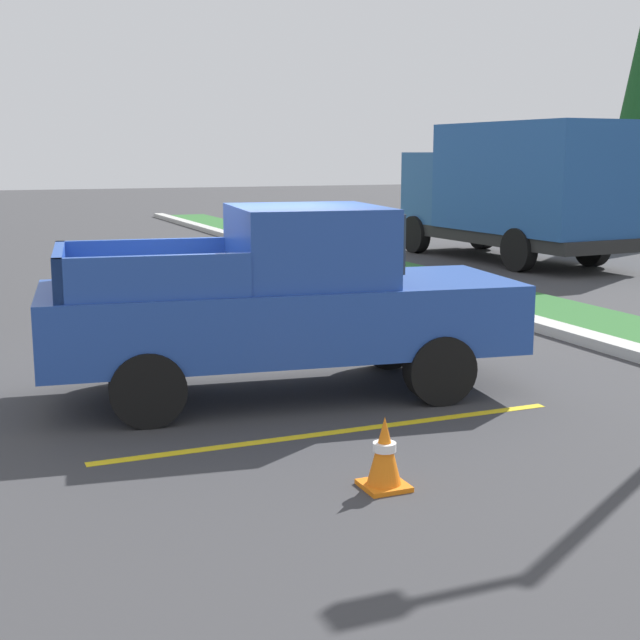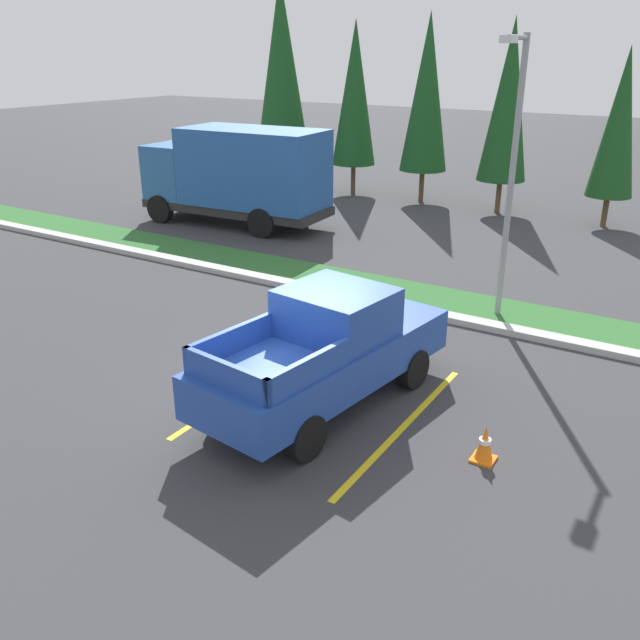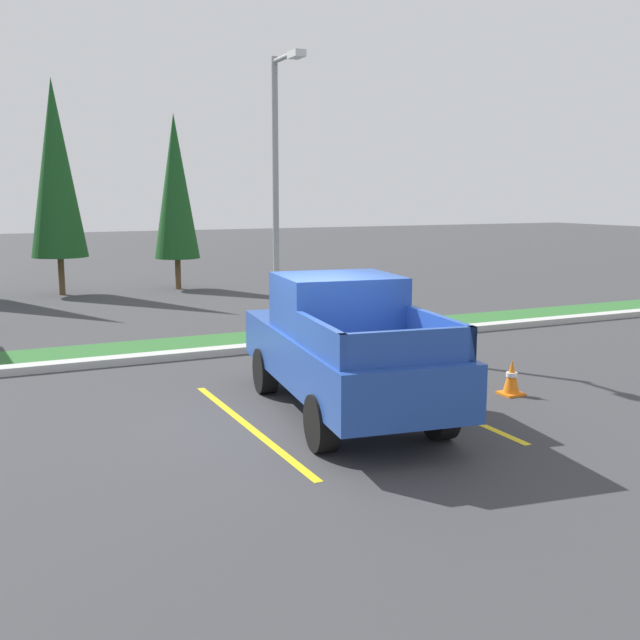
% 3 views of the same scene
% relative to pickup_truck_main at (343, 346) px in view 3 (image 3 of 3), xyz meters
% --- Properties ---
extents(ground_plane, '(120.00, 120.00, 0.00)m').
position_rel_pickup_truck_main_xyz_m(ground_plane, '(-0.77, -0.12, -1.04)').
color(ground_plane, '#38383A').
extents(parking_line_near, '(0.12, 4.80, 0.01)m').
position_rel_pickup_truck_main_xyz_m(parking_line_near, '(-1.56, -0.05, -1.04)').
color(parking_line_near, yellow).
rests_on(parking_line_near, ground).
extents(parking_line_far, '(0.12, 4.80, 0.01)m').
position_rel_pickup_truck_main_xyz_m(parking_line_far, '(1.54, -0.05, -1.04)').
color(parking_line_far, yellow).
rests_on(parking_line_far, ground).
extents(curb_strip, '(56.00, 0.40, 0.15)m').
position_rel_pickup_truck_main_xyz_m(curb_strip, '(-0.77, 4.88, -0.97)').
color(curb_strip, '#B2B2AD').
rests_on(curb_strip, ground).
extents(grass_median, '(56.00, 1.80, 0.06)m').
position_rel_pickup_truck_main_xyz_m(grass_median, '(-0.77, 5.98, -1.01)').
color(grass_median, '#2D662D').
rests_on(grass_median, ground).
extents(pickup_truck_main, '(2.58, 5.43, 2.10)m').
position_rel_pickup_truck_main_xyz_m(pickup_truck_main, '(0.00, 0.00, 0.00)').
color(pickup_truck_main, black).
rests_on(pickup_truck_main, ground).
extents(street_light, '(0.24, 1.49, 6.25)m').
position_rel_pickup_truck_main_xyz_m(street_light, '(1.27, 5.62, 2.62)').
color(street_light, gray).
rests_on(street_light, ground).
extents(cypress_tree_right_inner, '(1.83, 1.83, 7.03)m').
position_rel_pickup_truck_main_xyz_m(cypress_tree_right_inner, '(-2.17, 16.32, 3.10)').
color(cypress_tree_right_inner, brown).
rests_on(cypress_tree_right_inner, ground).
extents(cypress_tree_rightmost, '(1.58, 1.58, 6.07)m').
position_rel_pickup_truck_main_xyz_m(cypress_tree_rightmost, '(1.75, 16.21, 2.53)').
color(cypress_tree_rightmost, brown).
rests_on(cypress_tree_rightmost, ground).
extents(traffic_cone, '(0.36, 0.36, 0.60)m').
position_rel_pickup_truck_main_xyz_m(traffic_cone, '(3.02, -0.29, -0.75)').
color(traffic_cone, orange).
rests_on(traffic_cone, ground).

